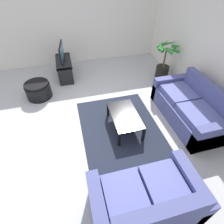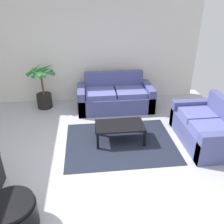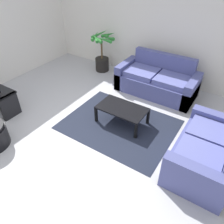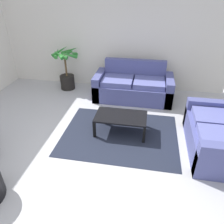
{
  "view_description": "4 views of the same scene",
  "coord_description": "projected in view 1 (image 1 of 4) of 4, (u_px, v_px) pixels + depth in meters",
  "views": [
    {
      "loc": [
        3.15,
        -0.2,
        2.93
      ],
      "look_at": [
        0.7,
        0.45,
        0.64
      ],
      "focal_mm": 28.35,
      "sensor_mm": 36.0,
      "label": 1
    },
    {
      "loc": [
        -0.07,
        -3.38,
        2.8
      ],
      "look_at": [
        0.4,
        0.81,
        0.64
      ],
      "focal_mm": 38.43,
      "sensor_mm": 36.0,
      "label": 2
    },
    {
      "loc": [
        2.32,
        -2.31,
        2.91
      ],
      "look_at": [
        0.55,
        0.4,
        0.49
      ],
      "focal_mm": 35.08,
      "sensor_mm": 36.0,
      "label": 3
    },
    {
      "loc": [
        1.0,
        -2.69,
        2.54
      ],
      "look_at": [
        0.43,
        0.49,
        0.6
      ],
      "focal_mm": 34.56,
      "sensor_mm": 36.0,
      "label": 4
    }
  ],
  "objects": [
    {
      "name": "ground_plane",
      "position": [
        87.0,
        116.0,
        4.26
      ],
      "size": [
        6.6,
        6.6,
        0.0
      ],
      "primitive_type": "plane",
      "color": "#B2B2B7"
    },
    {
      "name": "wall_back",
      "position": [
        215.0,
        49.0,
        3.93
      ],
      "size": [
        6.0,
        0.06,
        2.7
      ],
      "primitive_type": "cube",
      "color": "silver",
      "rests_on": "ground"
    },
    {
      "name": "wall_left",
      "position": [
        68.0,
        21.0,
        5.51
      ],
      "size": [
        0.06,
        6.0,
        2.7
      ],
      "primitive_type": "cube",
      "color": "silver",
      "rests_on": "ground"
    },
    {
      "name": "couch_main",
      "position": [
        189.0,
        108.0,
        4.02
      ],
      "size": [
        1.9,
        0.9,
        0.9
      ],
      "color": "#4C518C",
      "rests_on": "ground"
    },
    {
      "name": "couch_loveseat",
      "position": [
        146.0,
        201.0,
        2.52
      ],
      "size": [
        0.9,
        1.54,
        0.9
      ],
      "color": "#4C518C",
      "rests_on": "ground"
    },
    {
      "name": "tv_stand",
      "position": [
        64.0,
        66.0,
        5.43
      ],
      "size": [
        1.1,
        0.45,
        0.53
      ],
      "color": "black",
      "rests_on": "ground"
    },
    {
      "name": "tv",
      "position": [
        62.0,
        52.0,
        5.13
      ],
      "size": [
        0.8,
        0.14,
        0.49
      ],
      "color": "black",
      "rests_on": "tv_stand"
    },
    {
      "name": "coffee_table",
      "position": [
        125.0,
        116.0,
        3.79
      ],
      "size": [
        0.98,
        0.57,
        0.37
      ],
      "color": "black",
      "rests_on": "ground"
    },
    {
      "name": "area_rug",
      "position": [
        120.0,
        127.0,
        3.98
      ],
      "size": [
        2.2,
        1.7,
        0.01
      ],
      "primitive_type": "cube",
      "color": "#1E2333",
      "rests_on": "ground"
    },
    {
      "name": "potted_palm",
      "position": [
        164.0,
        63.0,
        5.27
      ],
      "size": [
        0.75,
        0.74,
        1.14
      ],
      "color": "black",
      "rests_on": "ground"
    },
    {
      "name": "ottoman",
      "position": [
        38.0,
        90.0,
        4.71
      ],
      "size": [
        0.65,
        0.65,
        0.43
      ],
      "color": "black",
      "rests_on": "ground"
    }
  ]
}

